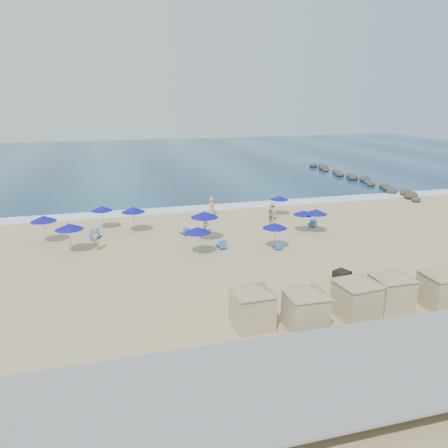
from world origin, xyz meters
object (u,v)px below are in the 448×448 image
Objects in this scene: umbrella_5 at (198,230)px; umbrella_7 at (279,198)px; umbrella_1 at (69,227)px; umbrella_4 at (204,214)px; cabana_3 at (392,284)px; umbrella_6 at (275,226)px; umbrella_2 at (102,208)px; umbrella_0 at (43,219)px; beachgoer_3 at (272,212)px; umbrella_3 at (133,210)px; beachgoer_0 at (96,240)px; cabana_4 at (442,281)px; beachgoer_2 at (271,218)px; cabana_1 at (306,301)px; beachgoer_1 at (206,224)px; cabana_2 at (357,290)px; rock_jetty at (357,179)px; umbrella_8 at (303,213)px; umbrella_9 at (316,212)px; trash_bin at (342,277)px; cabana_0 at (252,299)px; beachgoer_4 at (212,206)px.

umbrella_5 is 1.09× the size of umbrella_7.
umbrella_4 is at bearing 0.60° from umbrella_1.
cabana_3 is at bearing -63.34° from umbrella_4.
umbrella_2 is at bearing 144.25° from umbrella_6.
umbrella_1 is 9.47m from umbrella_5.
umbrella_0 reaches higher than beachgoer_3.
umbrella_0 is 0.91× the size of umbrella_4.
umbrella_5 is 5.89m from umbrella_6.
umbrella_3 is 5.09m from beachgoer_0.
cabana_4 reaches higher than beachgoer_3.
cabana_1 is at bearing -170.31° from beachgoer_2.
cabana_4 is at bearing -38.17° from umbrella_0.
umbrella_6 is (2.94, 11.47, 0.41)m from cabana_1.
umbrella_3 is at bearing 143.78° from umbrella_6.
umbrella_7 reaches higher than beachgoer_1.
cabana_3 is at bearing 6.92° from cabana_1.
cabana_1 is 0.98× the size of cabana_2.
umbrella_7 is at bearing 85.15° from cabana_3.
rock_jetty is at bearing 39.96° from umbrella_5.
umbrella_5 is at bearing -162.59° from umbrella_8.
beachgoer_1 is at bearing -156.48° from umbrella_7.
umbrella_5 is 1.02× the size of umbrella_9.
cabana_2 is at bearing -101.11° from umbrella_7.
umbrella_4 reaches higher than rock_jetty.
beachgoer_3 is (1.16, 14.63, 0.48)m from trash_bin.
umbrella_0 reaches higher than umbrella_8.
umbrella_4 is 5.75m from umbrella_6.
umbrella_3 is 12.82m from beachgoer_3.
cabana_0 is 1.00× the size of cabana_1.
cabana_0 is at bearing -75.74° from umbrella_3.
beachgoer_0 is (-7.22, 3.18, -1.13)m from umbrella_5.
umbrella_4 is 8.12m from beachgoer_4.
umbrella_1 reaches higher than umbrella_3.
beachgoer_3 is (6.82, 1.91, 0.13)m from beachgoer_1.
umbrella_7 is 1.11× the size of beachgoer_4.
umbrella_9 is at bearing -0.93° from umbrella_1.
beachgoer_2 is (-19.71, -17.63, 0.47)m from rock_jetty.
umbrella_5 is at bearing -140.04° from rock_jetty.
umbrella_3 is 1.28× the size of beachgoer_3.
umbrella_0 reaches higher than rock_jetty.
umbrella_3 is at bearing 110.54° from cabana_1.
umbrella_6 is at bearing -132.82° from rock_jetty.
beachgoer_3 reaches higher than rock_jetty.
umbrella_3 is at bearing 107.81° from beachgoer_2.
cabana_3 is (7.87, -0.25, 0.01)m from cabana_0.
beachgoer_0 is 0.91× the size of beachgoer_3.
umbrella_5 is at bearing 126.83° from cabana_3.
cabana_0 is 16.73m from umbrella_1.
rock_jetty is 26.69m from umbrella_8.
cabana_1 is at bearing 141.48° from beachgoer_3.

